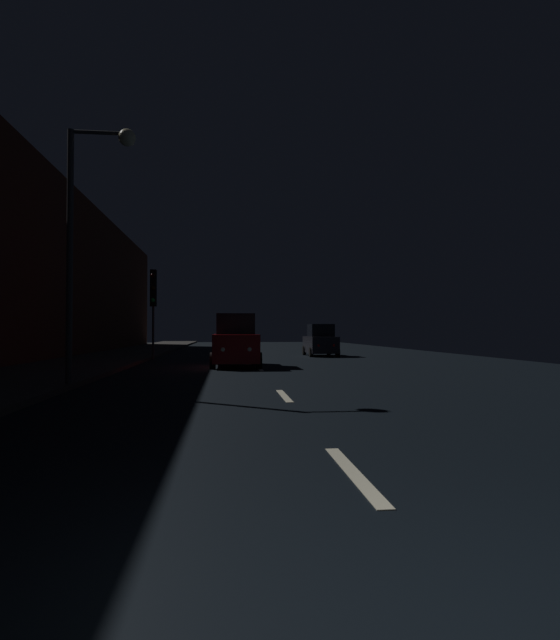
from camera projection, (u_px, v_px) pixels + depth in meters
ground at (251, 360)px, 26.68m from camera, size 27.14×84.00×0.02m
sidewalk_left at (106, 359)px, 25.91m from camera, size 4.40×84.00×0.15m
building_facade_left at (27, 257)px, 22.26m from camera, size 0.80×63.00×9.42m
lane_centerline at (256, 365)px, 22.45m from camera, size 0.16×37.69×0.01m
traffic_light_far_left at (153, 295)px, 26.40m from camera, size 0.31×0.46×4.66m
streetlamp_overhead at (90, 213)px, 13.03m from camera, size 1.70×0.44×6.69m
car_approaching_headlights at (235, 342)px, 21.49m from camera, size 2.02×4.37×2.20m
car_parked_right_far at (320, 341)px, 30.45m from camera, size 1.74×3.76×1.89m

